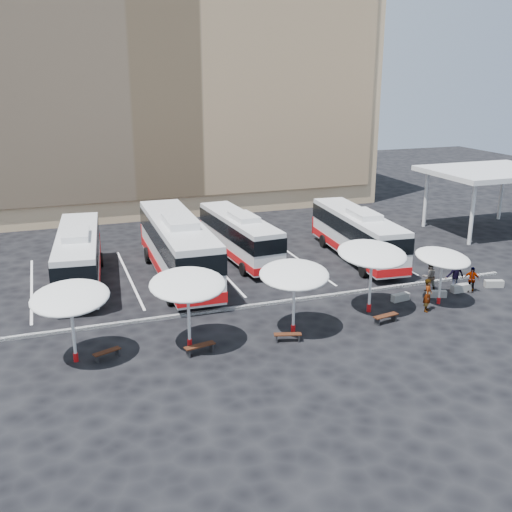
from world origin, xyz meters
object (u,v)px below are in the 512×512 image
object	(u,v)px
conc_bench_1	(437,294)
passenger_1	(429,277)
sunshade_3	(372,254)
wood_bench_0	(107,353)
sunshade_2	(294,275)
passenger_2	(472,279)
passenger_3	(455,273)
wood_bench_3	(386,317)
passenger_0	(428,295)
bus_2	(239,235)
conc_bench_2	(461,288)
bus_1	(178,246)
sunshade_1	(188,285)
wood_bench_2	(288,336)
sunshade_0	(70,298)
conc_bench_3	(494,284)
conc_bench_0	(400,297)
bus_0	(79,255)
wood_bench_1	(200,347)
sunshade_4	(443,258)
bus_3	(357,233)

from	to	relation	value
conc_bench_1	passenger_1	xyz separation A→B (m)	(0.16, 1.10, 0.71)
sunshade_3	wood_bench_0	xyz separation A→B (m)	(-14.44, -0.96, -3.05)
sunshade_2	wood_bench_0	world-z (taller)	sunshade_2
sunshade_2	conc_bench_1	size ratio (longest dim) A/B	4.19
sunshade_3	passenger_2	xyz separation A→B (m)	(7.42, 0.67, -2.57)
passenger_2	passenger_3	world-z (taller)	passenger_3
wood_bench_3	passenger_0	size ratio (longest dim) A/B	0.80
passenger_0	sunshade_3	bearing A→B (deg)	114.36
bus_2	conc_bench_2	world-z (taller)	bus_2
bus_1	sunshade_1	world-z (taller)	bus_1
wood_bench_2	passenger_2	distance (m)	13.48
sunshade_2	wood_bench_3	world-z (taller)	sunshade_2
sunshade_0	conc_bench_3	distance (m)	25.42
wood_bench_2	conc_bench_3	bearing A→B (deg)	11.04
conc_bench_0	bus_0	bearing A→B (deg)	151.84
sunshade_3	passenger_0	bearing A→B (deg)	-18.41
wood_bench_2	passenger_0	size ratio (longest dim) A/B	0.75
wood_bench_1	passenger_1	bearing A→B (deg)	13.30
wood_bench_1	passenger_2	size ratio (longest dim) A/B	0.98
sunshade_4	wood_bench_2	distance (m)	10.62
sunshade_4	conc_bench_2	world-z (taller)	sunshade_4
sunshade_4	conc_bench_3	xyz separation A→B (m)	(4.95, 1.19, -2.55)
passenger_3	sunshade_0	bearing A→B (deg)	11.27
sunshade_0	wood_bench_1	distance (m)	6.38
bus_0	wood_bench_3	xyz separation A→B (m)	(14.88, -11.85, -1.53)
wood_bench_1	bus_2	bearing A→B (deg)	64.82
sunshade_2	sunshade_3	size ratio (longest dim) A/B	1.12
wood_bench_0	wood_bench_3	distance (m)	14.50
bus_1	sunshade_3	xyz separation A→B (m)	(8.76, -9.16, 1.18)
sunshade_4	wood_bench_3	xyz separation A→B (m)	(-4.37, -1.40, -2.42)
passenger_3	conc_bench_2	bearing A→B (deg)	89.44
sunshade_0	sunshade_1	world-z (taller)	sunshade_1
wood_bench_2	conc_bench_2	bearing A→B (deg)	13.06
bus_1	passenger_2	bearing A→B (deg)	-26.47
bus_3	conc_bench_2	world-z (taller)	bus_3
bus_3	sunshade_3	world-z (taller)	sunshade_3
bus_1	passenger_0	xyz separation A→B (m)	(11.87, -10.20, -1.23)
sunshade_2	conc_bench_3	world-z (taller)	sunshade_2
bus_3	conc_bench_2	xyz separation A→B (m)	(2.74, -8.15, -1.64)
conc_bench_1	passenger_3	bearing A→B (deg)	27.50
wood_bench_3	passenger_3	world-z (taller)	passenger_3
wood_bench_1	conc_bench_1	size ratio (longest dim) A/B	1.47
passenger_1	passenger_3	xyz separation A→B (m)	(1.82, -0.08, 0.02)
bus_0	sunshade_4	xyz separation A→B (m)	(19.25, -10.45, 0.88)
bus_2	conc_bench_1	xyz separation A→B (m)	(8.72, -11.26, -1.56)
bus_1	conc_bench_0	xyz separation A→B (m)	(11.33, -8.34, -1.97)
conc_bench_2	passenger_2	distance (m)	0.81
sunshade_2	bus_0	bearing A→B (deg)	130.80
bus_0	wood_bench_2	world-z (taller)	bus_0
bus_3	wood_bench_2	world-z (taller)	bus_3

